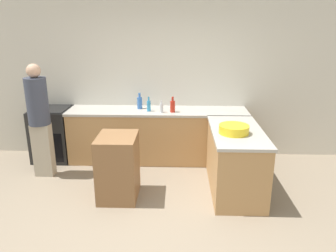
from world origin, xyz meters
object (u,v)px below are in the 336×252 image
at_px(island_table, 118,167).
at_px(vinegar_bottle_clear, 161,108).
at_px(mixing_bowl, 234,129).
at_px(hot_sauce_bottle, 173,106).
at_px(range_oven, 53,134).
at_px(water_bottle_blue, 140,102).
at_px(person_by_range, 39,117).
at_px(dish_soap_bottle, 149,106).

height_order(island_table, vinegar_bottle_clear, vinegar_bottle_clear).
distance_m(mixing_bowl, hot_sauce_bottle, 1.32).
xyz_separation_m(mixing_bowl, vinegar_bottle_clear, (-1.00, 1.01, 0.02)).
bearing_deg(vinegar_bottle_clear, range_oven, 175.48).
relative_size(mixing_bowl, water_bottle_blue, 1.47).
distance_m(mixing_bowl, water_bottle_blue, 1.86).
bearing_deg(vinegar_bottle_clear, hot_sauce_bottle, 9.57).
distance_m(island_table, vinegar_bottle_clear, 1.35).
bearing_deg(person_by_range, dish_soap_bottle, 20.06).
bearing_deg(water_bottle_blue, island_table, -96.14).
bearing_deg(hot_sauce_bottle, range_oven, 176.70).
bearing_deg(dish_soap_bottle, water_bottle_blue, 136.30).
distance_m(mixing_bowl, person_by_range, 2.84).
bearing_deg(vinegar_bottle_clear, mixing_bowl, -45.12).
height_order(range_oven, hot_sauce_bottle, hot_sauce_bottle).
relative_size(range_oven, person_by_range, 0.52).
bearing_deg(hot_sauce_bottle, water_bottle_blue, 159.72).
xyz_separation_m(range_oven, island_table, (1.36, -1.27, -0.01)).
distance_m(water_bottle_blue, hot_sauce_bottle, 0.59).
relative_size(water_bottle_blue, person_by_range, 0.15).
distance_m(dish_soap_bottle, vinegar_bottle_clear, 0.22).
height_order(range_oven, island_table, range_oven).
bearing_deg(range_oven, water_bottle_blue, 3.32).
xyz_separation_m(island_table, vinegar_bottle_clear, (0.52, 1.12, 0.53)).
height_order(water_bottle_blue, person_by_range, person_by_range).
distance_m(vinegar_bottle_clear, person_by_range, 1.86).
bearing_deg(island_table, mixing_bowl, 4.30).
height_order(range_oven, mixing_bowl, mixing_bowl).
height_order(island_table, person_by_range, person_by_range).
height_order(mixing_bowl, dish_soap_bottle, dish_soap_bottle).
distance_m(island_table, person_by_range, 1.50).
distance_m(mixing_bowl, vinegar_bottle_clear, 1.42).
height_order(hot_sauce_bottle, dish_soap_bottle, hot_sauce_bottle).
relative_size(vinegar_bottle_clear, person_by_range, 0.11).
xyz_separation_m(mixing_bowl, dish_soap_bottle, (-1.21, 1.08, 0.04)).
xyz_separation_m(range_oven, hot_sauce_bottle, (2.06, -0.12, 0.54)).
xyz_separation_m(dish_soap_bottle, vinegar_bottle_clear, (0.21, -0.08, -0.02)).
relative_size(island_table, vinegar_bottle_clear, 4.41).
height_order(water_bottle_blue, dish_soap_bottle, water_bottle_blue).
bearing_deg(vinegar_bottle_clear, island_table, -115.09).
relative_size(mixing_bowl, person_by_range, 0.23).
bearing_deg(island_table, dish_soap_bottle, 75.31).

